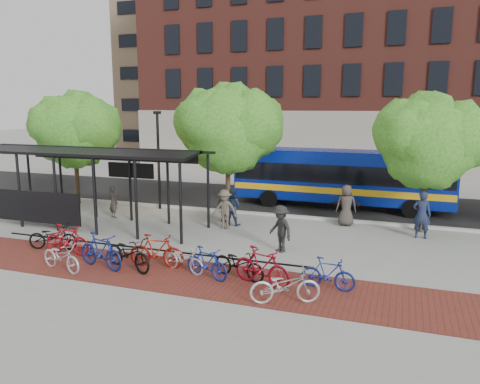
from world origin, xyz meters
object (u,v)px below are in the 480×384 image
(pedestrian_4, at_px, (226,205))
(pedestrian_7, at_px, (422,215))
(tree_c, at_px, (430,138))
(bike_7, at_px, (207,263))
(pedestrian_9, at_px, (280,229))
(bike_2, at_px, (61,256))
(bike_6, at_px, (184,259))
(pedestrian_1, at_px, (113,202))
(pedestrian_3, at_px, (225,209))
(bus, at_px, (341,175))
(bike_0, at_px, (53,237))
(lamp_post_left, at_px, (158,157))
(bike_3, at_px, (101,251))
(pedestrian_5, at_px, (347,206))
(pedestrian_6, at_px, (346,205))
(tree_b, at_px, (230,125))
(pedestrian_2, at_px, (232,207))
(bus_shelter, at_px, (91,160))
(tree_a, at_px, (76,127))
(bike_9, at_px, (262,267))
(bike_4, at_px, (129,253))
(bike_8, at_px, (239,263))
(bike_1, at_px, (67,240))
(bike_10, at_px, (285,285))
(bike_5, at_px, (157,251))
(bike_11, at_px, (328,274))

(pedestrian_4, height_order, pedestrian_7, pedestrian_7)
(tree_c, distance_m, bike_7, 11.20)
(pedestrian_9, bearing_deg, pedestrian_4, 171.13)
(bike_2, height_order, pedestrian_4, pedestrian_4)
(bike_6, relative_size, pedestrian_1, 1.09)
(pedestrian_1, height_order, pedestrian_3, pedestrian_3)
(bus, bearing_deg, pedestrian_7, -49.83)
(bus, relative_size, bike_0, 5.99)
(lamp_post_left, relative_size, bike_0, 2.69)
(pedestrian_4, bearing_deg, bike_7, -57.83)
(bike_3, bearing_deg, pedestrian_5, -22.86)
(bike_7, distance_m, pedestrian_6, 8.89)
(tree_b, height_order, bike_0, tree_b)
(pedestrian_2, bearing_deg, bus_shelter, 23.84)
(bus, bearing_deg, tree_b, -140.68)
(lamp_post_left, distance_m, bike_7, 10.93)
(tree_a, bearing_deg, bike_9, -32.22)
(bike_4, bearing_deg, bike_2, 133.59)
(pedestrian_1, height_order, pedestrian_7, pedestrian_7)
(bike_8, bearing_deg, tree_a, 74.47)
(bike_1, relative_size, bike_10, 0.96)
(bike_6, xyz_separation_m, pedestrian_2, (-0.66, 6.30, 0.41))
(bike_3, relative_size, bike_9, 1.01)
(pedestrian_2, height_order, pedestrian_6, pedestrian_6)
(bike_3, bearing_deg, bike_8, -67.21)
(lamp_post_left, relative_size, pedestrian_1, 3.29)
(tree_b, relative_size, bike_1, 3.43)
(bike_3, bearing_deg, lamp_post_left, 31.77)
(lamp_post_left, relative_size, bike_5, 2.67)
(bike_10, xyz_separation_m, pedestrian_2, (-4.41, 7.62, 0.33))
(pedestrian_5, relative_size, pedestrian_9, 0.91)
(bike_7, relative_size, bike_11, 1.04)
(tree_c, height_order, pedestrian_3, tree_c)
(bike_2, relative_size, pedestrian_4, 1.19)
(pedestrian_5, bearing_deg, bus_shelter, 11.44)
(pedestrian_5, bearing_deg, bike_3, 42.32)
(pedestrian_5, height_order, pedestrian_9, pedestrian_9)
(bike_1, xyz_separation_m, bike_11, (9.54, -0.11, -0.08))
(bike_1, relative_size, bike_9, 0.94)
(bike_5, xyz_separation_m, pedestrian_4, (-0.14, 6.77, 0.21))
(bike_2, bearing_deg, bike_8, -62.09)
(bus_shelter, distance_m, tree_c, 14.77)
(tree_b, height_order, pedestrian_4, tree_b)
(lamp_post_left, height_order, bike_9, lamp_post_left)
(bus_shelter, relative_size, bike_0, 5.57)
(pedestrian_2, bearing_deg, lamp_post_left, -17.76)
(tree_c, bearing_deg, pedestrian_4, -172.50)
(bus_shelter, bearing_deg, bike_3, -51.27)
(bike_8, bearing_deg, pedestrian_7, -21.42)
(lamp_post_left, bearing_deg, bike_8, -47.95)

